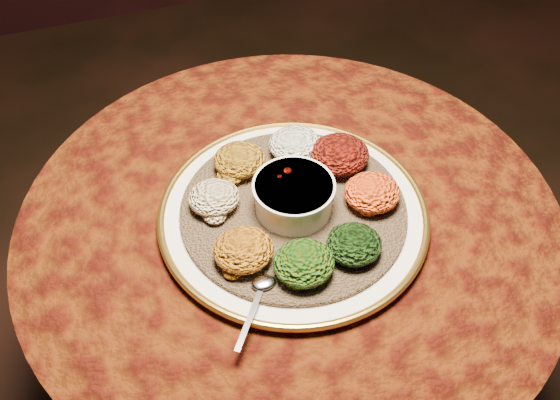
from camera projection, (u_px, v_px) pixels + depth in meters
name	position (u px, v px, depth m)	size (l,w,h in m)	color
table	(289.00, 273.00, 1.23)	(0.96, 0.96, 0.73)	black
platter	(293.00, 214.00, 1.08)	(0.48, 0.48, 0.02)	white
injera	(293.00, 210.00, 1.07)	(0.39, 0.39, 0.01)	brown
stew_bowl	(294.00, 195.00, 1.04)	(0.14, 0.14, 0.06)	silver
spoon	(261.00, 288.00, 0.95)	(0.09, 0.12, 0.01)	silver
portion_ayib	(295.00, 144.00, 1.14)	(0.10, 0.09, 0.05)	white
portion_kitfo	(339.00, 154.00, 1.12)	(0.11, 0.10, 0.05)	black
portion_tikil	(372.00, 192.00, 1.06)	(0.10, 0.09, 0.05)	#A6760D
portion_gomen	(354.00, 244.00, 0.99)	(0.09, 0.09, 0.04)	black
portion_mixveg	(304.00, 263.00, 0.96)	(0.10, 0.09, 0.05)	#8B3309
portion_kik	(243.00, 250.00, 0.98)	(0.10, 0.09, 0.05)	#BB6710
portion_timatim	(214.00, 198.00, 1.06)	(0.09, 0.08, 0.04)	maroon
portion_shiro	(239.00, 160.00, 1.12)	(0.09, 0.09, 0.05)	#9F6F13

